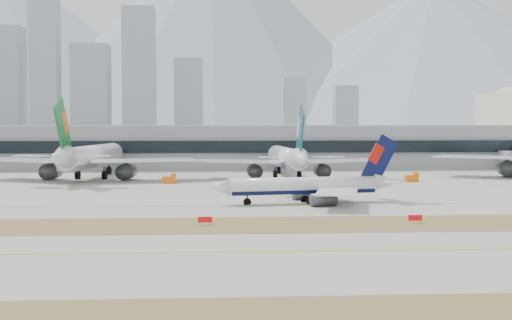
{
  "coord_description": "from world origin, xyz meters",
  "views": [
    {
      "loc": [
        -6.81,
        -141.93,
        15.9
      ],
      "look_at": [
        3.42,
        18.0,
        7.5
      ],
      "focal_mm": 50.0,
      "sensor_mm": 36.0,
      "label": 1
    }
  ],
  "objects": [
    {
      "name": "apron_markings",
      "position": [
        0.0,
        -53.95,
        0.02
      ],
      "size": [
        360.0,
        122.22,
        0.06
      ],
      "color": "olive",
      "rests_on": "ground"
    },
    {
      "name": "gse_b",
      "position": [
        -17.57,
        45.12,
        1.05
      ],
      "size": [
        3.55,
        2.0,
        2.6
      ],
      "color": "orange",
      "rests_on": "ground"
    },
    {
      "name": "taxiing_airliner",
      "position": [
        12.89,
        -2.76,
        3.33
      ],
      "size": [
        40.9,
        35.18,
        13.79
      ],
      "rotation": [
        0.0,
        0.0,
        3.31
      ],
      "color": "white",
      "rests_on": "ground"
    },
    {
      "name": "city_skyline",
      "position": [
        -106.76,
        453.42,
        49.8
      ],
      "size": [
        342.0,
        49.8,
        140.0
      ],
      "color": "#9298A6",
      "rests_on": "ground"
    },
    {
      "name": "mountain_ridge",
      "position": [
        33.0,
        1404.14,
        181.85
      ],
      "size": [
        2830.0,
        1120.0,
        470.0
      ],
      "color": "#9EA8B7",
      "rests_on": "ground"
    },
    {
      "name": "hold_sign_left",
      "position": [
        -7.7,
        -32.0,
        0.88
      ],
      "size": [
        2.2,
        0.15,
        1.35
      ],
      "color": "red",
      "rests_on": "ground"
    },
    {
      "name": "hold_sign_right",
      "position": [
        25.42,
        -32.0,
        0.88
      ],
      "size": [
        2.2,
        0.15,
        1.35
      ],
      "color": "red",
      "rests_on": "ground"
    },
    {
      "name": "ground",
      "position": [
        0.0,
        0.0,
        0.0
      ],
      "size": [
        3000.0,
        3000.0,
        0.0
      ],
      "primitive_type": "plane",
      "color": "#A09D95",
      "rests_on": "ground"
    },
    {
      "name": "gse_c",
      "position": [
        47.37,
        46.17,
        1.05
      ],
      "size": [
        3.55,
        2.0,
        2.6
      ],
      "color": "orange",
      "rests_on": "ground"
    },
    {
      "name": "terminal",
      "position": [
        0.0,
        114.84,
        7.5
      ],
      "size": [
        280.0,
        43.1,
        15.0
      ],
      "color": "gray",
      "rests_on": "ground"
    },
    {
      "name": "widebody_cathay",
      "position": [
        15.35,
        61.38,
        5.5
      ],
      "size": [
        57.97,
        56.73,
        20.68
      ],
      "rotation": [
        0.0,
        0.0,
        1.62
      ],
      "color": "white",
      "rests_on": "ground"
    },
    {
      "name": "widebody_eva",
      "position": [
        -40.63,
        59.87,
        6.02
      ],
      "size": [
        62.98,
        62.1,
        22.63
      ],
      "rotation": [
        0.0,
        0.0,
        1.44
      ],
      "color": "white",
      "rests_on": "ground"
    }
  ]
}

